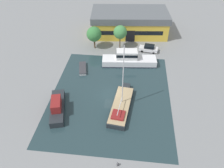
{
  "coord_description": "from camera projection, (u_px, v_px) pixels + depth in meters",
  "views": [
    {
      "loc": [
        3.56,
        -30.52,
        28.54
      ],
      "look_at": [
        0.0,
        2.02,
        1.0
      ],
      "focal_mm": 35.0,
      "sensor_mm": 36.0,
      "label": 1
    }
  ],
  "objects": [
    {
      "name": "ground_plane",
      "position": [
        111.0,
        95.0,
        41.88
      ],
      "size": [
        440.0,
        440.0,
        0.0
      ],
      "primitive_type": "plane",
      "color": "gray"
    },
    {
      "name": "water_canal",
      "position": [
        111.0,
        95.0,
        41.88
      ],
      "size": [
        22.38,
        26.87,
        0.01
      ],
      "primitive_type": "cube",
      "color": "#23383D",
      "rests_on": "ground"
    },
    {
      "name": "warehouse_building",
      "position": [
        130.0,
        22.0,
        59.63
      ],
      "size": [
        21.26,
        12.53,
        6.13
      ],
      "rotation": [
        0.0,
        0.0,
        0.1
      ],
      "color": "gold",
      "rests_on": "ground"
    },
    {
      "name": "quay_tree_near_building",
      "position": [
        94.0,
        34.0,
        52.84
      ],
      "size": [
        3.64,
        3.64,
        5.61
      ],
      "color": "brown",
      "rests_on": "ground"
    },
    {
      "name": "quay_tree_by_water",
      "position": [
        120.0,
        32.0,
        52.61
      ],
      "size": [
        3.27,
        3.27,
        5.89
      ],
      "color": "brown",
      "rests_on": "ground"
    },
    {
      "name": "parked_car",
      "position": [
        149.0,
        48.0,
        53.4
      ],
      "size": [
        4.74,
        2.52,
        1.73
      ],
      "rotation": [
        0.0,
        0.0,
        1.42
      ],
      "color": "silver",
      "rests_on": "ground"
    },
    {
      "name": "sailboat_moored",
      "position": [
        121.0,
        105.0,
        38.84
      ],
      "size": [
        4.16,
        11.16,
        12.44
      ],
      "rotation": [
        0.0,
        0.0,
        -0.12
      ],
      "color": "#23282D",
      "rests_on": "water_canal"
    },
    {
      "name": "motor_cruiser",
      "position": [
        128.0,
        59.0,
        48.95
      ],
      "size": [
        12.42,
        4.38,
        3.5
      ],
      "rotation": [
        0.0,
        0.0,
        1.66
      ],
      "color": "white",
      "rests_on": "water_canal"
    },
    {
      "name": "small_dinghy",
      "position": [
        83.0,
        68.0,
        47.91
      ],
      "size": [
        2.46,
        4.76,
        0.62
      ],
      "rotation": [
        0.0,
        0.0,
        0.22
      ],
      "color": "silver",
      "rests_on": "water_canal"
    },
    {
      "name": "cabin_boat",
      "position": [
        57.0,
        107.0,
        38.11
      ],
      "size": [
        4.23,
        8.48,
        2.76
      ],
      "rotation": [
        0.0,
        0.0,
        0.25
      ],
      "color": "#23282D",
      "rests_on": "water_canal"
    },
    {
      "name": "mooring_bollard",
      "position": [
        118.0,
        164.0,
        30.5
      ],
      "size": [
        0.32,
        0.32,
        0.6
      ],
      "color": "#47474C",
      "rests_on": "ground"
    }
  ]
}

